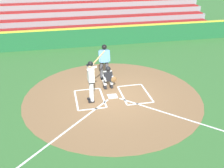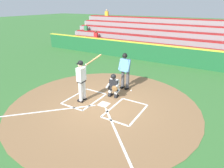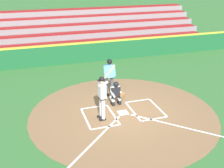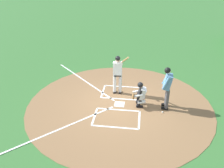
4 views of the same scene
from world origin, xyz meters
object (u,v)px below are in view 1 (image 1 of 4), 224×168
batter (91,78)px  plate_umpire (104,59)px  baseball (113,78)px  catcher (108,77)px

batter → plate_umpire: batter is taller
batter → baseball: bearing=-124.6°
plate_umpire → baseball: size_ratio=25.20×
plate_umpire → baseball: 1.13m
catcher → baseball: bearing=-114.5°
plate_umpire → baseball: plate_umpire is taller
baseball → batter: bearing=55.4°
batter → baseball: size_ratio=28.76×
batter → plate_umpire: size_ratio=1.14×
batter → baseball: batter is taller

